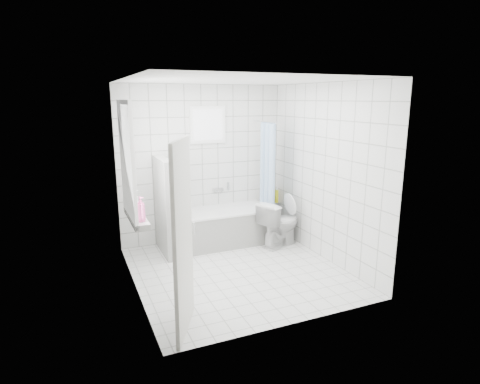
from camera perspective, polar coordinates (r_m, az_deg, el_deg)
name	(u,v)px	position (r m, az deg, el deg)	size (l,w,h in m)	color
ground	(237,271)	(5.77, -0.36, -11.12)	(3.00, 3.00, 0.00)	white
ceiling	(237,80)	(5.27, -0.40, 15.63)	(3.00, 3.00, 0.00)	white
wall_back	(202,164)	(6.75, -5.37, 3.96)	(2.80, 0.02, 2.60)	white
wall_front	(296,208)	(4.07, 7.92, -2.26)	(2.80, 0.02, 2.60)	white
wall_left	(131,190)	(5.00, -15.30, 0.30)	(0.02, 3.00, 2.60)	white
wall_right	(325,173)	(6.05, 11.94, 2.65)	(0.02, 3.00, 2.60)	white
window_left	(129,161)	(5.25, -15.50, 4.21)	(0.01, 0.90, 1.40)	white
window_back	(208,125)	(6.67, -4.55, 9.49)	(0.50, 0.01, 0.50)	white
window_sill	(136,217)	(5.41, -14.55, -3.51)	(0.18, 1.02, 0.08)	white
door	(183,239)	(4.09, -8.11, -6.61)	(0.04, 0.80, 2.00)	silver
bathtub	(220,227)	(6.70, -2.90, -4.97)	(1.70, 0.77, 0.58)	white
partition_wall	(165,207)	(6.27, -10.66, -2.07)	(0.15, 0.85, 1.50)	white
tiled_ledge	(271,216)	(7.35, 4.43, -3.45)	(0.40, 0.24, 0.55)	white
toilet	(280,223)	(6.61, 5.68, -4.47)	(0.42, 0.74, 0.76)	white
curtain_rod	(264,122)	(6.67, 3.49, 9.93)	(0.02, 0.02, 0.80)	silver
shower_curtain	(267,177)	(6.67, 3.88, 2.12)	(0.14, 0.48, 1.78)	#417DBF
tub_faucet	(218,189)	(6.88, -3.15, 0.36)	(0.18, 0.06, 0.06)	silver
sill_bottles	(137,206)	(5.31, -14.44, -1.93)	(0.17, 0.73, 0.31)	pink
ledge_bottles	(272,196)	(7.21, 4.64, -0.60)	(0.17, 0.15, 0.23)	#168734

